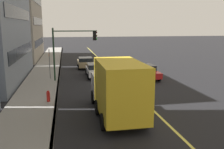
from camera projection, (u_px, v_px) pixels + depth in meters
name	position (u px, v px, depth m)	size (l,w,h in m)	color
ground	(126.00, 84.00, 22.85)	(200.00, 200.00, 0.00)	black
sidewalk_slab	(39.00, 87.00, 21.41)	(80.00, 3.35, 0.15)	gray
curb_edge	(58.00, 87.00, 21.70)	(80.00, 0.16, 0.15)	slate
lane_stripe_center	(126.00, 84.00, 22.85)	(80.00, 0.16, 0.01)	#D8CC4C
building_glass_right	(2.00, 11.00, 39.19)	(15.86, 11.00, 15.46)	#9E9384
car_red	(145.00, 71.00, 25.60)	(4.73, 2.09, 1.38)	red
car_tan	(85.00, 62.00, 31.73)	(4.14, 2.04, 1.37)	tan
car_white	(96.00, 70.00, 26.35)	(4.24, 2.03, 1.36)	silver
truck_yellow	(118.00, 88.00, 14.51)	(6.80, 2.53, 3.40)	silver
traffic_light_mast	(72.00, 45.00, 23.47)	(0.28, 4.26, 5.17)	#1E3823
street_sign_post	(50.00, 62.00, 24.44)	(0.60, 0.08, 3.11)	slate
fire_hydrant	(48.00, 97.00, 17.15)	(0.24, 0.24, 0.94)	red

